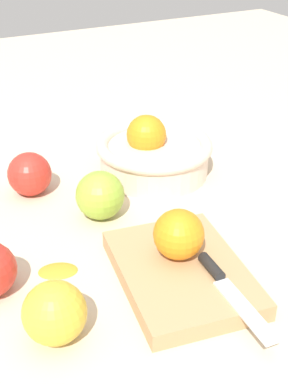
{
  "coord_description": "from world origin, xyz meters",
  "views": [
    {
      "loc": [
        0.59,
        -0.23,
        0.44
      ],
      "look_at": [
        -0.03,
        0.08,
        0.04
      ],
      "focal_mm": 49.85,
      "sensor_mm": 36.0,
      "label": 1
    }
  ],
  "objects_px": {
    "bowl": "(153,153)",
    "cutting_board": "(181,273)",
    "knife": "(225,284)",
    "orange_on_board": "(179,234)",
    "apple_front_right_2": "(55,313)",
    "apple_mid_left": "(100,195)",
    "apple_front_left_2": "(30,174)"
  },
  "relations": [
    {
      "from": "bowl",
      "to": "cutting_board",
      "type": "height_order",
      "value": "bowl"
    },
    {
      "from": "bowl",
      "to": "knife",
      "type": "xyz_separation_m",
      "value": [
        0.34,
        -0.08,
        -0.01
      ]
    },
    {
      "from": "orange_on_board",
      "to": "apple_front_right_2",
      "type": "relative_size",
      "value": 0.91
    },
    {
      "from": "cutting_board",
      "to": "apple_front_right_2",
      "type": "distance_m",
      "value": 0.18
    },
    {
      "from": "cutting_board",
      "to": "knife",
      "type": "xyz_separation_m",
      "value": [
        0.06,
        0.03,
        0.02
      ]
    },
    {
      "from": "apple_mid_left",
      "to": "apple_front_left_2",
      "type": "xyz_separation_m",
      "value": [
        -0.12,
        -0.07,
        -0.0
      ]
    },
    {
      "from": "knife",
      "to": "apple_mid_left",
      "type": "xyz_separation_m",
      "value": [
        -0.25,
        -0.06,
        0.01
      ]
    },
    {
      "from": "cutting_board",
      "to": "apple_front_left_2",
      "type": "height_order",
      "value": "apple_front_left_2"
    },
    {
      "from": "apple_front_right_2",
      "to": "cutting_board",
      "type": "bearing_deg",
      "value": 97.69
    },
    {
      "from": "knife",
      "to": "apple_front_right_2",
      "type": "distance_m",
      "value": 0.2
    },
    {
      "from": "bowl",
      "to": "knife",
      "type": "relative_size",
      "value": 1.28
    },
    {
      "from": "bowl",
      "to": "apple_front_left_2",
      "type": "height_order",
      "value": "bowl"
    },
    {
      "from": "bowl",
      "to": "apple_front_left_2",
      "type": "distance_m",
      "value": 0.21
    },
    {
      "from": "apple_mid_left",
      "to": "apple_front_left_2",
      "type": "relative_size",
      "value": 1.04
    },
    {
      "from": "cutting_board",
      "to": "apple_front_right_2",
      "type": "relative_size",
      "value": 2.9
    },
    {
      "from": "cutting_board",
      "to": "bowl",
      "type": "bearing_deg",
      "value": 159.44
    },
    {
      "from": "apple_front_right_2",
      "to": "bowl",
      "type": "bearing_deg",
      "value": 137.22
    },
    {
      "from": "cutting_board",
      "to": "orange_on_board",
      "type": "bearing_deg",
      "value": 162.54
    },
    {
      "from": "cutting_board",
      "to": "apple_front_left_2",
      "type": "xyz_separation_m",
      "value": [
        -0.3,
        -0.11,
        0.02
      ]
    },
    {
      "from": "bowl",
      "to": "cutting_board",
      "type": "xyz_separation_m",
      "value": [
        0.28,
        -0.1,
        -0.03
      ]
    },
    {
      "from": "apple_front_right_2",
      "to": "knife",
      "type": "bearing_deg",
      "value": 79.67
    },
    {
      "from": "cutting_board",
      "to": "knife",
      "type": "height_order",
      "value": "knife"
    },
    {
      "from": "bowl",
      "to": "cutting_board",
      "type": "relative_size",
      "value": 0.96
    },
    {
      "from": "orange_on_board",
      "to": "apple_front_left_2",
      "type": "bearing_deg",
      "value": -157.94
    },
    {
      "from": "bowl",
      "to": "knife",
      "type": "height_order",
      "value": "bowl"
    },
    {
      "from": "orange_on_board",
      "to": "knife",
      "type": "bearing_deg",
      "value": 13.11
    },
    {
      "from": "bowl",
      "to": "apple_front_right_2",
      "type": "relative_size",
      "value": 2.77
    },
    {
      "from": "apple_front_left_2",
      "to": "apple_mid_left",
      "type": "bearing_deg",
      "value": 32.86
    },
    {
      "from": "knife",
      "to": "bowl",
      "type": "bearing_deg",
      "value": 166.84
    },
    {
      "from": "orange_on_board",
      "to": "knife",
      "type": "relative_size",
      "value": 0.42
    },
    {
      "from": "cutting_board",
      "to": "orange_on_board",
      "type": "height_order",
      "value": "orange_on_board"
    },
    {
      "from": "bowl",
      "to": "apple_mid_left",
      "type": "xyz_separation_m",
      "value": [
        0.09,
        -0.14,
        -0.0
      ]
    }
  ]
}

